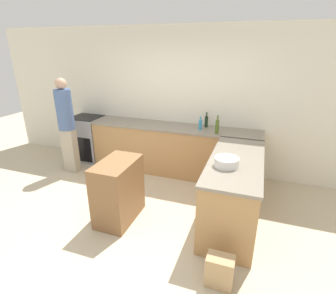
{
  "coord_description": "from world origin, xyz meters",
  "views": [
    {
      "loc": [
        1.46,
        -2.71,
        2.33
      ],
      "look_at": [
        0.3,
        0.57,
        0.98
      ],
      "focal_mm": 28.0,
      "sensor_mm": 36.0,
      "label": 1
    }
  ],
  "objects_px": {
    "mixing_bowl": "(226,162)",
    "olive_oil_bottle": "(217,126)",
    "person_by_range": "(66,122)",
    "wine_bottle_dark": "(206,121)",
    "range_oven": "(88,138)",
    "dish_soap_bottle": "(200,124)",
    "paper_bag": "(220,271)",
    "island_table": "(118,191)"
  },
  "relations": [
    {
      "from": "range_oven",
      "to": "mixing_bowl",
      "type": "xyz_separation_m",
      "value": [
        3.1,
        -1.43,
        0.52
      ]
    },
    {
      "from": "range_oven",
      "to": "island_table",
      "type": "bearing_deg",
      "value": -44.85
    },
    {
      "from": "mixing_bowl",
      "to": "island_table",
      "type": "bearing_deg",
      "value": -170.25
    },
    {
      "from": "dish_soap_bottle",
      "to": "mixing_bowl",
      "type": "bearing_deg",
      "value": -65.02
    },
    {
      "from": "mixing_bowl",
      "to": "paper_bag",
      "type": "xyz_separation_m",
      "value": [
        0.12,
        -0.91,
        -0.82
      ]
    },
    {
      "from": "olive_oil_bottle",
      "to": "range_oven",
      "type": "bearing_deg",
      "value": 176.58
    },
    {
      "from": "island_table",
      "to": "olive_oil_bottle",
      "type": "distance_m",
      "value": 1.96
    },
    {
      "from": "mixing_bowl",
      "to": "paper_bag",
      "type": "height_order",
      "value": "mixing_bowl"
    },
    {
      "from": "mixing_bowl",
      "to": "olive_oil_bottle",
      "type": "bearing_deg",
      "value": 104.65
    },
    {
      "from": "island_table",
      "to": "range_oven",
      "type": "bearing_deg",
      "value": 135.15
    },
    {
      "from": "dish_soap_bottle",
      "to": "range_oven",
      "type": "bearing_deg",
      "value": 179.09
    },
    {
      "from": "mixing_bowl",
      "to": "person_by_range",
      "type": "relative_size",
      "value": 0.17
    },
    {
      "from": "paper_bag",
      "to": "range_oven",
      "type": "bearing_deg",
      "value": 143.93
    },
    {
      "from": "person_by_range",
      "to": "range_oven",
      "type": "bearing_deg",
      "value": 93.57
    },
    {
      "from": "island_table",
      "to": "olive_oil_bottle",
      "type": "height_order",
      "value": "olive_oil_bottle"
    },
    {
      "from": "wine_bottle_dark",
      "to": "paper_bag",
      "type": "xyz_separation_m",
      "value": [
        0.7,
        -2.49,
        -0.87
      ]
    },
    {
      "from": "mixing_bowl",
      "to": "person_by_range",
      "type": "height_order",
      "value": "person_by_range"
    },
    {
      "from": "wine_bottle_dark",
      "to": "paper_bag",
      "type": "relative_size",
      "value": 0.79
    },
    {
      "from": "person_by_range",
      "to": "wine_bottle_dark",
      "type": "bearing_deg",
      "value": 17.5
    },
    {
      "from": "island_table",
      "to": "mixing_bowl",
      "type": "relative_size",
      "value": 2.94
    },
    {
      "from": "wine_bottle_dark",
      "to": "island_table",
      "type": "bearing_deg",
      "value": -114.7
    },
    {
      "from": "person_by_range",
      "to": "paper_bag",
      "type": "xyz_separation_m",
      "value": [
        3.18,
        -1.71,
        -0.82
      ]
    },
    {
      "from": "olive_oil_bottle",
      "to": "paper_bag",
      "type": "distance_m",
      "value": 2.39
    },
    {
      "from": "dish_soap_bottle",
      "to": "person_by_range",
      "type": "distance_m",
      "value": 2.48
    },
    {
      "from": "olive_oil_bottle",
      "to": "paper_bag",
      "type": "bearing_deg",
      "value": -78.38
    },
    {
      "from": "paper_bag",
      "to": "dish_soap_bottle",
      "type": "bearing_deg",
      "value": 108.37
    },
    {
      "from": "wine_bottle_dark",
      "to": "person_by_range",
      "type": "xyz_separation_m",
      "value": [
        -2.48,
        -0.78,
        -0.05
      ]
    },
    {
      "from": "island_table",
      "to": "olive_oil_bottle",
      "type": "xyz_separation_m",
      "value": [
        1.09,
        1.51,
        0.62
      ]
    },
    {
      "from": "wine_bottle_dark",
      "to": "paper_bag",
      "type": "distance_m",
      "value": 2.73
    },
    {
      "from": "mixing_bowl",
      "to": "olive_oil_bottle",
      "type": "relative_size",
      "value": 0.95
    },
    {
      "from": "range_oven",
      "to": "wine_bottle_dark",
      "type": "distance_m",
      "value": 2.59
    },
    {
      "from": "range_oven",
      "to": "wine_bottle_dark",
      "type": "xyz_separation_m",
      "value": [
        2.52,
        0.15,
        0.57
      ]
    },
    {
      "from": "range_oven",
      "to": "island_table",
      "type": "xyz_separation_m",
      "value": [
        1.68,
        -1.67,
        -0.03
      ]
    },
    {
      "from": "island_table",
      "to": "person_by_range",
      "type": "relative_size",
      "value": 0.49
    },
    {
      "from": "range_oven",
      "to": "mixing_bowl",
      "type": "bearing_deg",
      "value": -24.74
    },
    {
      "from": "wine_bottle_dark",
      "to": "dish_soap_bottle",
      "type": "relative_size",
      "value": 1.17
    },
    {
      "from": "range_oven",
      "to": "olive_oil_bottle",
      "type": "height_order",
      "value": "olive_oil_bottle"
    },
    {
      "from": "island_table",
      "to": "dish_soap_bottle",
      "type": "xyz_separation_m",
      "value": [
        0.77,
        1.63,
        0.59
      ]
    },
    {
      "from": "person_by_range",
      "to": "dish_soap_bottle",
      "type": "bearing_deg",
      "value": 13.8
    },
    {
      "from": "person_by_range",
      "to": "paper_bag",
      "type": "bearing_deg",
      "value": -28.31
    },
    {
      "from": "range_oven",
      "to": "mixing_bowl",
      "type": "height_order",
      "value": "mixing_bowl"
    },
    {
      "from": "range_oven",
      "to": "person_by_range",
      "type": "height_order",
      "value": "person_by_range"
    }
  ]
}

